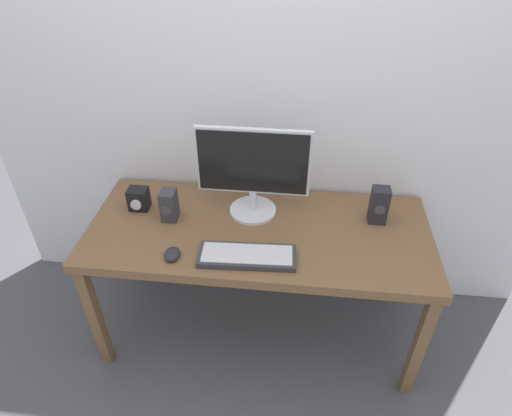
% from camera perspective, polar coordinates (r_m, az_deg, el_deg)
% --- Properties ---
extents(ground_plane, '(6.00, 6.00, 0.00)m').
position_cam_1_polar(ground_plane, '(2.61, 0.29, -15.03)').
color(ground_plane, '#4C4C51').
extents(wall_back, '(3.01, 0.04, 3.00)m').
position_cam_1_polar(wall_back, '(2.07, 1.66, 21.40)').
color(wall_back, silver).
rests_on(wall_back, ground_plane).
extents(desk, '(1.64, 0.70, 0.72)m').
position_cam_1_polar(desk, '(2.13, 0.34, -4.05)').
color(desk, brown).
rests_on(desk, ground_plane).
extents(monitor, '(0.54, 0.23, 0.45)m').
position_cam_1_polar(monitor, '(2.06, -0.40, 5.03)').
color(monitor, silver).
rests_on(monitor, desk).
extents(keyboard_primary, '(0.44, 0.17, 0.03)m').
position_cam_1_polar(keyboard_primary, '(1.92, -1.17, -6.28)').
color(keyboard_primary, '#333338').
rests_on(keyboard_primary, desk).
extents(mouse, '(0.07, 0.09, 0.03)m').
position_cam_1_polar(mouse, '(1.96, -10.91, -5.93)').
color(mouse, '#232328').
rests_on(mouse, desk).
extents(speaker_right, '(0.08, 0.08, 0.19)m').
position_cam_1_polar(speaker_right, '(2.16, 15.78, 0.36)').
color(speaker_right, '#232328').
rests_on(speaker_right, desk).
extents(speaker_left, '(0.07, 0.09, 0.16)m').
position_cam_1_polar(speaker_left, '(2.14, -11.29, 0.38)').
color(speaker_left, '#333338').
rests_on(speaker_left, desk).
extents(audio_controller, '(0.10, 0.09, 0.11)m').
position_cam_1_polar(audio_controller, '(2.26, -15.09, 1.15)').
color(audio_controller, black).
rests_on(audio_controller, desk).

